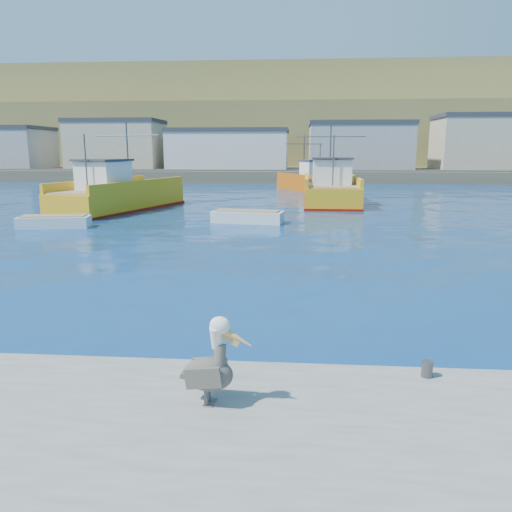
# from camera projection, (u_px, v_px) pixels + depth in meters

# --- Properties ---
(ground) EXTENTS (260.00, 260.00, 0.00)m
(ground) POSITION_uv_depth(u_px,v_px,m) (271.00, 331.00, 12.66)
(ground) COLOR navy
(ground) RESTS_ON ground
(dock_bollards) EXTENTS (36.20, 0.20, 0.30)m
(dock_bollards) POSITION_uv_depth(u_px,v_px,m) (294.00, 364.00, 9.16)
(dock_bollards) COLOR #4C4C4C
(dock_bollards) RESTS_ON dock
(far_shore) EXTENTS (200.00, 81.00, 24.00)m
(far_shore) POSITION_uv_depth(u_px,v_px,m) (295.00, 130.00, 117.24)
(far_shore) COLOR brown
(far_shore) RESTS_ON ground
(trawler_yellow_a) EXTENTS (7.55, 13.13, 6.66)m
(trawler_yellow_a) POSITION_uv_depth(u_px,v_px,m) (118.00, 195.00, 38.05)
(trawler_yellow_a) COLOR orange
(trawler_yellow_a) RESTS_ON ground
(trawler_yellow_b) EXTENTS (6.09, 12.91, 6.71)m
(trawler_yellow_b) POSITION_uv_depth(u_px,v_px,m) (330.00, 190.00, 43.03)
(trawler_yellow_b) COLOR orange
(trawler_yellow_b) RESTS_ON ground
(boat_orange) EXTENTS (7.19, 9.55, 6.17)m
(boat_orange) POSITION_uv_depth(u_px,v_px,m) (309.00, 181.00, 56.38)
(boat_orange) COLOR #C3540A
(boat_orange) RESTS_ON ground
(skiff_left) EXTENTS (4.24, 2.09, 0.88)m
(skiff_left) POSITION_uv_depth(u_px,v_px,m) (54.00, 223.00, 29.51)
(skiff_left) COLOR silver
(skiff_left) RESTS_ON ground
(skiff_mid) EXTENTS (4.64, 2.23, 0.97)m
(skiff_mid) POSITION_uv_depth(u_px,v_px,m) (248.00, 218.00, 31.46)
(skiff_mid) COLOR silver
(skiff_mid) RESTS_ON ground
(pelican) EXTENTS (1.20, 0.56, 1.48)m
(pelican) POSITION_uv_depth(u_px,v_px,m) (211.00, 367.00, 7.93)
(pelican) COLOR #595451
(pelican) RESTS_ON dock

